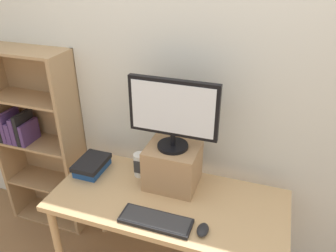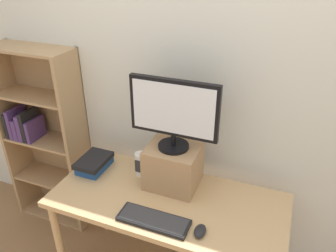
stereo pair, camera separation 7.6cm
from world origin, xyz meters
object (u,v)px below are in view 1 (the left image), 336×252
computer_monitor (173,112)px  desk_speaker (140,165)px  book_stack (92,165)px  riser_box (173,166)px  desk (168,209)px  keyboard (155,220)px  computer_mouse (203,230)px  bookshelf_unit (39,139)px

computer_monitor → desk_speaker: size_ratio=3.33×
book_stack → riser_box: bearing=5.2°
book_stack → desk: bearing=-9.7°
riser_box → keyboard: (0.02, -0.37, -0.13)m
riser_box → desk_speaker: bearing=176.3°
desk → computer_mouse: bearing=-36.7°
desk → keyboard: bearing=-91.1°
bookshelf_unit → book_stack: bearing=-19.3°
bookshelf_unit → book_stack: size_ratio=5.78×
desk → computer_monitor: computer_monitor is taller
bookshelf_unit → riser_box: size_ratio=4.67×
keyboard → book_stack: size_ratio=1.57×
desk → desk_speaker: 0.35m
keyboard → desk_speaker: desk_speaker is taller
bookshelf_unit → desk_speaker: 0.97m
riser_box → desk_speaker: size_ratio=1.99×
computer_monitor → book_stack: computer_monitor is taller
desk → computer_monitor: (-0.02, 0.15, 0.61)m
bookshelf_unit → desk_speaker: bookshelf_unit is taller
computer_mouse → desk_speaker: bearing=145.0°
bookshelf_unit → computer_mouse: bookshelf_unit is taller
riser_box → keyboard: bearing=-87.3°
desk → book_stack: 0.62m
keyboard → desk_speaker: size_ratio=2.52×
computer_monitor → book_stack: size_ratio=2.07×
keyboard → desk: bearing=88.9°
riser_box → computer_monitor: 0.39m
riser_box → computer_mouse: size_ratio=3.15×
bookshelf_unit → riser_box: (1.20, -0.17, 0.13)m
computer_monitor → keyboard: (0.02, -0.37, -0.51)m
bookshelf_unit → keyboard: bookshelf_unit is taller
desk_speaker → book_stack: bearing=-168.6°
bookshelf_unit → book_stack: (0.62, -0.22, 0.03)m
desk → book_stack: size_ratio=5.49×
desk_speaker → bookshelf_unit: bearing=171.1°
computer_mouse → riser_box: bearing=129.4°
computer_monitor → riser_box: bearing=90.0°
desk → desk_speaker: desk_speaker is taller
bookshelf_unit → desk_speaker: (0.96, -0.15, 0.07)m
desk → computer_mouse: computer_mouse is taller
riser_box → book_stack: (-0.57, -0.05, -0.09)m
riser_box → bookshelf_unit: bearing=172.1°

